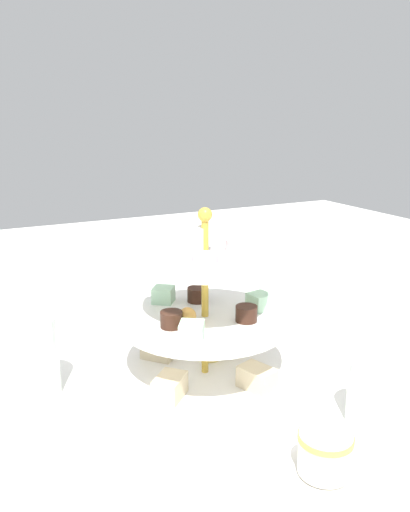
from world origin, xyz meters
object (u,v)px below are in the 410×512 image
water_glass_tall_right (33,358)px  tiered_serving_stand (205,331)px  water_glass_short_left (373,393)px  butter_knife_left (152,310)px  teacup_with_saucer (324,456)px

water_glass_tall_right → tiered_serving_stand: bearing=-105.0°
water_glass_short_left → butter_knife_left: size_ratio=0.47×
water_glass_short_left → teacup_with_saucer: 0.13m
tiered_serving_stand → butter_knife_left: bearing=-5.4°
water_glass_short_left → butter_knife_left: (0.48, 0.11, -0.04)m
tiered_serving_stand → water_glass_short_left: (-0.20, -0.14, -0.03)m
water_glass_tall_right → butter_knife_left: size_ratio=0.66×
tiered_serving_stand → water_glass_tall_right: size_ratio=2.61×
teacup_with_saucer → butter_knife_left: (0.53, -0.01, -0.02)m
teacup_with_saucer → water_glass_tall_right: bearing=38.3°
water_glass_short_left → water_glass_tall_right: bearing=54.8°
water_glass_tall_right → teacup_with_saucer: (-0.31, -0.24, -0.03)m
tiered_serving_stand → water_glass_tall_right: tiered_serving_stand is taller
butter_knife_left → water_glass_tall_right: bearing=55.5°
tiered_serving_stand → water_glass_tall_right: 0.24m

